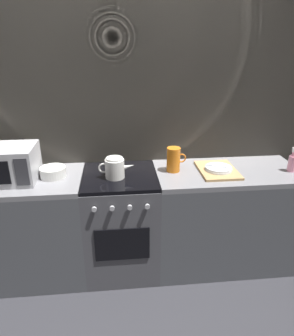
% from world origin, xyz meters
% --- Properties ---
extents(ground_plane, '(8.00, 8.00, 0.00)m').
position_xyz_m(ground_plane, '(0.00, 0.00, 0.00)').
color(ground_plane, '#2D2D33').
extents(back_wall, '(3.60, 0.05, 2.40)m').
position_xyz_m(back_wall, '(0.00, 0.32, 1.20)').
color(back_wall, '#A39989').
rests_on(back_wall, ground_plane).
extents(counter_left, '(1.20, 0.60, 0.90)m').
position_xyz_m(counter_left, '(-0.90, 0.00, 0.45)').
color(counter_left, '#515459').
rests_on(counter_left, ground_plane).
extents(stove_unit, '(0.60, 0.63, 0.90)m').
position_xyz_m(stove_unit, '(-0.00, -0.00, 0.45)').
color(stove_unit, '#4C4C51').
rests_on(stove_unit, ground_plane).
extents(counter_right, '(1.20, 0.60, 0.90)m').
position_xyz_m(counter_right, '(0.90, 0.00, 0.45)').
color(counter_right, '#515459').
rests_on(counter_right, ground_plane).
extents(microwave, '(0.46, 0.35, 0.27)m').
position_xyz_m(microwave, '(-0.86, -0.02, 1.04)').
color(microwave, '#B2B2B7').
rests_on(microwave, counter_left).
extents(kettle, '(0.28, 0.15, 0.17)m').
position_xyz_m(kettle, '(-0.03, -0.05, 0.98)').
color(kettle, white).
rests_on(kettle, stove_unit).
extents(mixing_bowl, '(0.20, 0.20, 0.08)m').
position_xyz_m(mixing_bowl, '(-0.52, 0.02, 0.94)').
color(mixing_bowl, silver).
rests_on(mixing_bowl, counter_left).
extents(pitcher, '(0.16, 0.11, 0.20)m').
position_xyz_m(pitcher, '(0.44, 0.04, 1.00)').
color(pitcher, orange).
rests_on(pitcher, counter_right).
extents(dish_pile, '(0.30, 0.40, 0.06)m').
position_xyz_m(dish_pile, '(0.80, -0.02, 0.92)').
color(dish_pile, tan).
rests_on(dish_pile, counter_right).
extents(spray_bottle, '(0.08, 0.06, 0.20)m').
position_xyz_m(spray_bottle, '(1.40, -0.07, 0.98)').
color(spray_bottle, pink).
rests_on(spray_bottle, counter_right).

